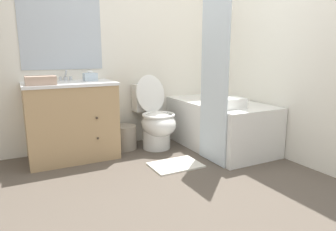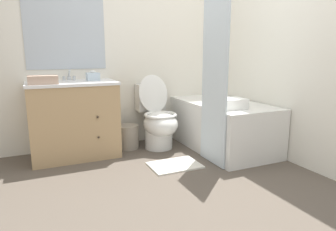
{
  "view_description": "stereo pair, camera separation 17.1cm",
  "coord_description": "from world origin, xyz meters",
  "views": [
    {
      "loc": [
        -1.31,
        -1.99,
        1.14
      ],
      "look_at": [
        0.08,
        0.7,
        0.5
      ],
      "focal_mm": 32.0,
      "sensor_mm": 36.0,
      "label": 1
    },
    {
      "loc": [
        -1.16,
        -2.06,
        1.14
      ],
      "look_at": [
        0.08,
        0.7,
        0.5
      ],
      "focal_mm": 32.0,
      "sensor_mm": 36.0,
      "label": 2
    }
  ],
  "objects": [
    {
      "name": "sink_faucet",
      "position": [
        -0.79,
        1.48,
        0.87
      ],
      "size": [
        0.14,
        0.12,
        0.12
      ],
      "color": "silver",
      "rests_on": "vanity_cabinet"
    },
    {
      "name": "bath_mat",
      "position": [
        0.09,
        0.55,
        0.01
      ],
      "size": [
        0.51,
        0.36,
        0.02
      ],
      "color": "silver",
      "rests_on": "ground_plane"
    },
    {
      "name": "wall_back",
      "position": [
        -0.01,
        1.58,
        1.25
      ],
      "size": [
        8.0,
        0.06,
        2.5
      ],
      "color": "white",
      "rests_on": "ground_plane"
    },
    {
      "name": "hand_towel_folded",
      "position": [
        -1.08,
        1.13,
        0.87
      ],
      "size": [
        0.28,
        0.18,
        0.08
      ],
      "color": "tan",
      "rests_on": "vanity_cabinet"
    },
    {
      "name": "tissue_box",
      "position": [
        -0.55,
        1.35,
        0.88
      ],
      "size": [
        0.14,
        0.13,
        0.11
      ],
      "color": "silver",
      "rests_on": "vanity_cabinet"
    },
    {
      "name": "wastebasket",
      "position": [
        -0.18,
        1.32,
        0.14
      ],
      "size": [
        0.28,
        0.28,
        0.28
      ],
      "color": "gray",
      "rests_on": "ground_plane"
    },
    {
      "name": "ground_plane",
      "position": [
        0.0,
        0.0,
        0.0
      ],
      "size": [
        14.0,
        14.0,
        0.0
      ],
      "primitive_type": "plane",
      "color": "brown"
    },
    {
      "name": "shower_curtain",
      "position": [
        0.48,
        0.48,
        0.94
      ],
      "size": [
        0.02,
        0.45,
        1.87
      ],
      "color": "silver",
      "rests_on": "ground_plane"
    },
    {
      "name": "vanity_cabinet",
      "position": [
        -0.79,
        1.28,
        0.43
      ],
      "size": [
        0.93,
        0.58,
        0.83
      ],
      "color": "tan",
      "rests_on": "ground_plane"
    },
    {
      "name": "wall_right",
      "position": [
        1.28,
        0.78,
        1.25
      ],
      "size": [
        0.05,
        2.55,
        2.5
      ],
      "color": "white",
      "rests_on": "ground_plane"
    },
    {
      "name": "bath_towel_folded",
      "position": [
        0.71,
        0.49,
        0.61
      ],
      "size": [
        0.27,
        0.23,
        0.11
      ],
      "color": "white",
      "rests_on": "bathtub"
    },
    {
      "name": "toilet",
      "position": [
        0.16,
        1.19,
        0.34
      ],
      "size": [
        0.39,
        0.67,
        0.87
      ],
      "color": "white",
      "rests_on": "ground_plane"
    },
    {
      "name": "bathtub",
      "position": [
        0.87,
        0.87,
        0.28
      ],
      "size": [
        0.75,
        1.36,
        0.56
      ],
      "color": "white",
      "rests_on": "ground_plane"
    }
  ]
}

